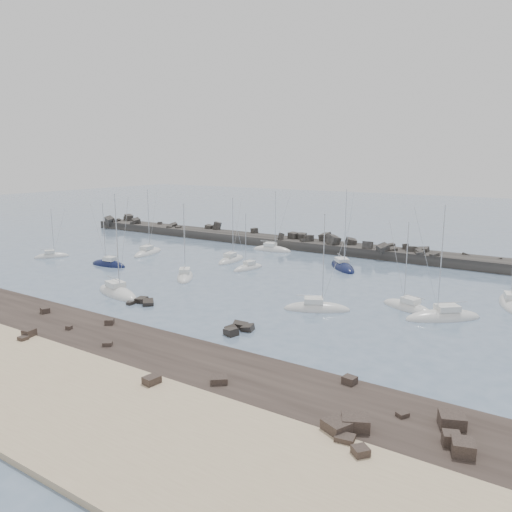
# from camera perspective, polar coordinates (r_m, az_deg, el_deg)

# --- Properties ---
(ground) EXTENTS (400.00, 400.00, 0.00)m
(ground) POSITION_cam_1_polar(r_m,az_deg,el_deg) (72.46, -5.65, -4.07)
(ground) COLOR slate
(ground) RESTS_ON ground
(rock_shelf) EXTENTS (140.00, 12.00, 2.02)m
(rock_shelf) POSITION_cam_1_polar(r_m,az_deg,el_deg) (57.76, -19.54, -8.75)
(rock_shelf) COLOR #2C221E
(rock_shelf) RESTS_ON ground
(rock_cluster_near) EXTENTS (4.20, 3.12, 1.35)m
(rock_cluster_near) POSITION_cam_1_polar(r_m,az_deg,el_deg) (68.14, -12.88, -5.18)
(rock_cluster_near) COLOR black
(rock_cluster_near) RESTS_ON ground
(rock_cluster_far) EXTENTS (3.07, 4.19, 1.44)m
(rock_cluster_far) POSITION_cam_1_polar(r_m,az_deg,el_deg) (56.35, -2.05, -8.43)
(rock_cluster_far) COLOR black
(rock_cluster_far) RESTS_ON ground
(breakwater) EXTENTS (115.00, 7.89, 5.33)m
(breakwater) POSITION_cam_1_polar(r_m,az_deg,el_deg) (107.27, 4.05, 1.21)
(breakwater) COLOR #292725
(breakwater) RESTS_ON ground
(sailboat_0) EXTENTS (5.04, 6.38, 10.14)m
(sailboat_0) POSITION_cam_1_polar(r_m,az_deg,el_deg) (103.92, -22.32, -0.07)
(sailboat_0) COLOR silver
(sailboat_0) RESTS_ON ground
(sailboat_1) EXTENTS (4.39, 9.08, 13.85)m
(sailboat_1) POSITION_cam_1_polar(r_m,az_deg,el_deg) (101.63, -12.25, 0.30)
(sailboat_1) COLOR silver
(sailboat_1) RESTS_ON ground
(sailboat_2) EXTENTS (7.70, 2.93, 12.08)m
(sailboat_2) POSITION_cam_1_polar(r_m,az_deg,el_deg) (92.74, -16.49, -0.97)
(sailboat_2) COLOR #0D1439
(sailboat_2) RESTS_ON ground
(sailboat_3) EXTENTS (3.00, 8.12, 12.75)m
(sailboat_3) POSITION_cam_1_polar(r_m,az_deg,el_deg) (92.59, -2.85, -0.52)
(sailboat_3) COLOR silver
(sailboat_3) RESTS_ON ground
(sailboat_4) EXTENTS (8.70, 3.64, 13.37)m
(sailboat_4) POSITION_cam_1_polar(r_m,az_deg,el_deg) (102.78, 1.84, 0.68)
(sailboat_4) COLOR silver
(sailboat_4) RESTS_ON ground
(sailboat_5) EXTENTS (6.87, 7.96, 12.90)m
(sailboat_5) POSITION_cam_1_polar(r_m,az_deg,el_deg) (80.83, -8.12, -2.40)
(sailboat_5) COLOR silver
(sailboat_5) RESTS_ON ground
(sailboat_6) EXTENTS (3.36, 6.87, 10.56)m
(sailboat_6) POSITION_cam_1_polar(r_m,az_deg,el_deg) (86.12, -0.91, -1.43)
(sailboat_6) COLOR silver
(sailboat_6) RESTS_ON ground
(sailboat_7) EXTENTS (8.69, 6.13, 13.30)m
(sailboat_7) POSITION_cam_1_polar(r_m,az_deg,el_deg) (64.17, 6.95, -6.03)
(sailboat_7) COLOR silver
(sailboat_7) RESTS_ON ground
(sailboat_8) EXTENTS (8.43, 9.05, 14.86)m
(sailboat_8) POSITION_cam_1_polar(r_m,az_deg,el_deg) (88.30, 9.85, -1.28)
(sailboat_8) COLOR #0D1439
(sailboat_8) RESTS_ON ground
(sailboat_9) EXTENTS (7.93, 4.91, 12.12)m
(sailboat_9) POSITION_cam_1_polar(r_m,az_deg,el_deg) (66.97, 16.95, -5.71)
(sailboat_9) COLOR silver
(sailboat_9) RESTS_ON ground
(sailboat_10) EXTENTS (4.90, 9.29, 14.09)m
(sailboat_10) POSITION_cam_1_polar(r_m,az_deg,el_deg) (73.78, 27.13, -4.91)
(sailboat_10) COLOR silver
(sailboat_10) RESTS_ON ground
(sailboat_11) EXTENTS (9.03, 8.36, 14.82)m
(sailboat_11) POSITION_cam_1_polar(r_m,az_deg,el_deg) (64.46, 20.59, -6.62)
(sailboat_11) COLOR silver
(sailboat_11) RESTS_ON ground
(sailboat_13) EXTENTS (10.20, 5.46, 15.39)m
(sailboat_13) POSITION_cam_1_polar(r_m,az_deg,el_deg) (73.29, -15.56, -4.15)
(sailboat_13) COLOR silver
(sailboat_13) RESTS_ON ground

